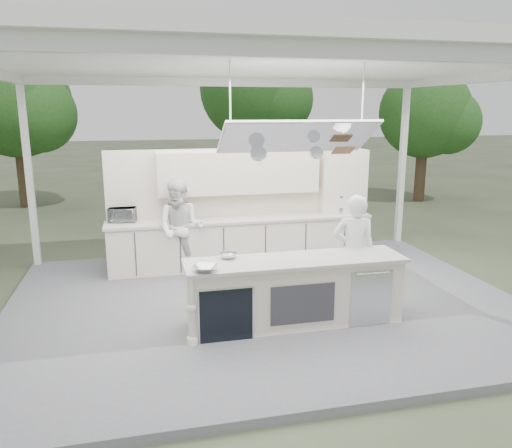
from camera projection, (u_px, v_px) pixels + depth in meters
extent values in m
plane|color=#50593D|center=(265.00, 308.00, 7.99)|extent=(90.00, 90.00, 0.00)
cube|color=#5C5C61|center=(265.00, 304.00, 7.98)|extent=(8.00, 6.00, 0.12)
cube|color=white|center=(402.00, 166.00, 11.19)|extent=(0.12, 0.12, 3.70)
cube|color=white|center=(29.00, 177.00, 9.46)|extent=(0.12, 0.12, 3.70)
cube|color=white|center=(267.00, 61.00, 7.14)|extent=(8.20, 6.20, 0.16)
cube|color=white|center=(348.00, 50.00, 4.42)|extent=(8.00, 0.12, 0.16)
cube|color=white|center=(230.00, 82.00, 9.92)|extent=(8.00, 0.12, 0.16)
cube|color=white|center=(500.00, 76.00, 8.04)|extent=(0.12, 6.00, 0.16)
cube|color=white|center=(298.00, 137.00, 6.56)|extent=(2.00, 0.71, 0.43)
cube|color=white|center=(298.00, 137.00, 6.56)|extent=(2.06, 0.76, 0.46)
cylinder|color=white|center=(230.00, 99.00, 6.25)|extent=(0.02, 0.02, 0.95)
cylinder|color=white|center=(363.00, 100.00, 6.66)|extent=(0.02, 0.02, 0.95)
cylinder|color=silver|center=(258.00, 153.00, 6.64)|extent=(0.22, 0.14, 0.21)
cylinder|color=silver|center=(316.00, 152.00, 6.77)|extent=(0.18, 0.12, 0.18)
cube|color=olive|center=(343.00, 150.00, 6.88)|extent=(0.28, 0.18, 0.12)
cube|color=beige|center=(295.00, 293.00, 7.06)|extent=(3.00, 0.70, 0.90)
cube|color=beige|center=(295.00, 261.00, 6.95)|extent=(3.10, 0.78, 0.05)
cylinder|color=beige|center=(191.00, 311.00, 6.39)|extent=(0.11, 0.11, 0.92)
cube|color=black|center=(226.00, 315.00, 6.51)|extent=(0.70, 0.04, 0.72)
cube|color=silver|center=(226.00, 315.00, 6.50)|extent=(0.74, 0.03, 0.72)
cube|color=#353439|center=(303.00, 304.00, 6.72)|extent=(0.90, 0.02, 0.55)
cube|color=silver|center=(371.00, 298.00, 6.95)|extent=(0.62, 0.02, 0.78)
cube|color=beige|center=(241.00, 243.00, 9.67)|extent=(5.00, 0.65, 0.90)
cube|color=beige|center=(241.00, 219.00, 9.56)|extent=(5.08, 0.72, 0.05)
cube|color=beige|center=(238.00, 206.00, 9.80)|extent=(5.00, 0.10, 2.25)
cube|color=beige|center=(239.00, 173.00, 9.52)|extent=(3.10, 0.38, 0.80)
cube|color=beige|center=(342.00, 182.00, 10.00)|extent=(0.90, 0.45, 1.30)
cube|color=olive|center=(342.00, 182.00, 10.00)|extent=(0.84, 0.40, 0.03)
cylinder|color=silver|center=(339.00, 210.00, 9.97)|extent=(0.20, 0.20, 0.12)
cylinder|color=black|center=(340.00, 202.00, 9.93)|extent=(0.17, 0.17, 0.20)
cylinder|color=black|center=(356.00, 210.00, 10.05)|extent=(0.16, 0.16, 0.10)
cone|color=black|center=(356.00, 202.00, 10.01)|extent=(0.14, 0.14, 0.24)
cylinder|color=#483B24|center=(23.00, 174.00, 16.01)|extent=(0.36, 0.36, 2.10)
sphere|color=#355B21|center=(16.00, 103.00, 15.51)|extent=(3.40, 3.40, 3.40)
sphere|color=#355B21|center=(37.00, 114.00, 15.25)|extent=(2.38, 2.38, 2.38)
cylinder|color=#483B24|center=(252.00, 158.00, 19.65)|extent=(0.36, 0.36, 2.45)
sphere|color=#355B21|center=(252.00, 89.00, 19.06)|extent=(4.00, 4.00, 4.00)
sphere|color=#355B21|center=(276.00, 99.00, 18.76)|extent=(2.80, 2.80, 2.80)
cylinder|color=#483B24|center=(420.00, 173.00, 17.03)|extent=(0.36, 0.36, 1.92)
sphere|color=#355B21|center=(425.00, 113.00, 16.58)|extent=(3.00, 3.00, 3.00)
sphere|color=#355B21|center=(448.00, 122.00, 16.35)|extent=(2.10, 2.10, 2.10)
imported|color=white|center=(354.00, 251.00, 7.60)|extent=(0.73, 0.58, 1.75)
imported|color=silver|center=(181.00, 228.00, 8.97)|extent=(1.04, 0.93, 1.77)
imported|color=silver|center=(123.00, 214.00, 9.20)|extent=(0.53, 0.41, 0.27)
imported|color=#AFB2B6|center=(205.00, 268.00, 6.41)|extent=(0.40, 0.40, 0.08)
imported|color=silver|center=(228.00, 255.00, 6.97)|extent=(0.30, 0.30, 0.08)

